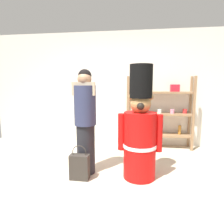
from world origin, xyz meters
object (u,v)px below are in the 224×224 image
at_px(merchandise_shelf, 159,111).
at_px(person_shopper, 85,120).
at_px(shopping_bag, 80,167).
at_px(teddy_bear_guard, 140,132).

relative_size(merchandise_shelf, person_shopper, 0.96).
xyz_separation_m(person_shopper, shopping_bag, (-0.03, -0.24, -0.66)).
bearing_deg(merchandise_shelf, shopping_bag, -127.13).
relative_size(merchandise_shelf, teddy_bear_guard, 0.93).
relative_size(person_shopper, shopping_bag, 3.12).
relative_size(teddy_bear_guard, person_shopper, 1.03).
height_order(merchandise_shelf, shopping_bag, merchandise_shelf).
relative_size(merchandise_shelf, shopping_bag, 3.01).
bearing_deg(shopping_bag, teddy_bear_guard, 12.44).
relative_size(teddy_bear_guard, shopping_bag, 3.22).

